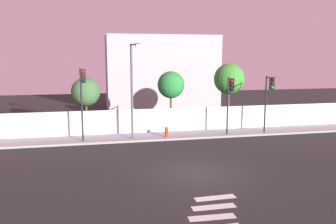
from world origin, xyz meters
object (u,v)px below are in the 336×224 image
fire_hydrant (166,132)px  street_lamp_curbside (133,83)px  traffic_light_right (82,90)px  roadside_tree_leftmost (86,92)px  traffic_light_left (230,94)px  roadside_tree_midright (229,79)px  roadside_tree_midleft (171,85)px  traffic_light_center (269,92)px

fire_hydrant → street_lamp_curbside: bearing=-178.3°
traffic_light_right → roadside_tree_leftmost: traffic_light_right is taller
fire_hydrant → traffic_light_right: bearing=-173.7°
traffic_light_left → street_lamp_curbside: (-6.85, 0.74, 0.78)m
street_lamp_curbside → roadside_tree_midright: size_ratio=1.24×
traffic_light_left → traffic_light_right: traffic_light_right is taller
roadside_tree_midleft → traffic_light_center: bearing=-29.1°
traffic_light_left → roadside_tree_midright: bearing=69.0°
fire_hydrant → roadside_tree_leftmost: bearing=152.3°
traffic_light_left → traffic_light_center: traffic_light_center is taller
traffic_light_left → traffic_light_center: 3.12m
traffic_light_left → roadside_tree_midleft: roadside_tree_midleft is taller
street_lamp_curbside → roadside_tree_midright: street_lamp_curbside is taller
traffic_light_right → street_lamp_curbside: bearing=9.5°
traffic_light_center → street_lamp_curbside: (-9.97, 0.63, 0.76)m
traffic_light_center → fire_hydrant: size_ratio=5.80×
traffic_light_right → fire_hydrant: bearing=6.3°
traffic_light_left → roadside_tree_midleft: (-3.48, 3.79, 0.36)m
traffic_light_right → roadside_tree_midright: size_ratio=0.93×
roadside_tree_leftmost → roadside_tree_midleft: size_ratio=0.91×
street_lamp_curbside → roadside_tree_midleft: 4.56m
street_lamp_curbside → roadside_tree_midleft: size_ratio=1.39×
street_lamp_curbside → roadside_tree_midleft: bearing=42.1°
traffic_light_center → traffic_light_right: bearing=179.8°
fire_hydrant → roadside_tree_midleft: 4.42m
traffic_light_left → fire_hydrant: bearing=169.7°
roadside_tree_midleft → roadside_tree_midright: bearing=0.0°
traffic_light_center → roadside_tree_leftmost: traffic_light_center is taller
traffic_light_left → fire_hydrant: 5.31m
roadside_tree_midright → traffic_light_left: bearing=-111.0°
traffic_light_right → roadside_tree_midleft: (6.78, 3.62, -0.12)m
traffic_light_center → roadside_tree_midleft: size_ratio=0.91×
street_lamp_curbside → fire_hydrant: street_lamp_curbside is taller
fire_hydrant → roadside_tree_leftmost: (-5.67, 2.97, 2.70)m
traffic_light_right → traffic_light_center: bearing=-0.2°
traffic_light_right → roadside_tree_leftmost: bearing=88.0°
roadside_tree_midleft → traffic_light_right: bearing=-151.9°
traffic_light_center → roadside_tree_leftmost: bearing=164.5°
traffic_light_center → fire_hydrant: (-7.59, 0.70, -2.78)m
traffic_light_left → street_lamp_curbside: street_lamp_curbside is taller
roadside_tree_midright → roadside_tree_midleft: bearing=180.0°
traffic_light_left → roadside_tree_leftmost: 10.82m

